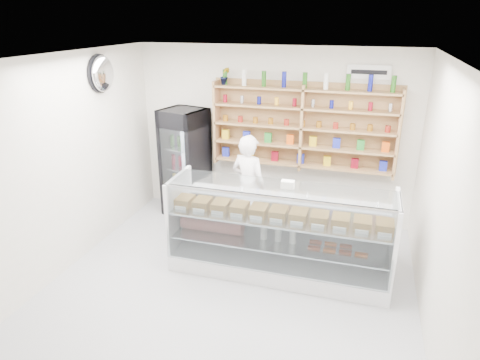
% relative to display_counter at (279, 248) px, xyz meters
% --- Properties ---
extents(room, '(5.00, 5.00, 5.00)m').
position_rel_display_counter_xyz_m(room, '(-0.50, -0.76, 1.06)').
color(room, '#98999D').
rests_on(room, ground).
extents(display_counter, '(2.84, 0.85, 1.24)m').
position_rel_display_counter_xyz_m(display_counter, '(0.00, 0.00, 0.00)').
color(display_counter, white).
rests_on(display_counter, floor).
extents(shop_worker, '(0.68, 0.55, 1.60)m').
position_rel_display_counter_xyz_m(shop_worker, '(-0.67, 0.91, 0.46)').
color(shop_worker, white).
rests_on(shop_worker, floor).
extents(drinks_cooler, '(0.79, 0.77, 1.81)m').
position_rel_display_counter_xyz_m(drinks_cooler, '(-1.90, 1.37, 0.56)').
color(drinks_cooler, black).
rests_on(drinks_cooler, floor).
extents(wall_shelving, '(2.84, 0.28, 1.33)m').
position_rel_display_counter_xyz_m(wall_shelving, '(0.00, 1.58, 1.25)').
color(wall_shelving, '#A26E4C').
rests_on(wall_shelving, back_wall).
extents(potted_plant, '(0.18, 0.17, 0.27)m').
position_rel_display_counter_xyz_m(potted_plant, '(-1.25, 1.58, 1.98)').
color(potted_plant, '#1E6626').
rests_on(potted_plant, wall_shelving).
extents(security_mirror, '(0.15, 0.50, 0.50)m').
position_rel_display_counter_xyz_m(security_mirror, '(-2.67, 0.44, 2.11)').
color(security_mirror, silver).
rests_on(security_mirror, left_wall).
extents(wall_sign, '(0.62, 0.03, 0.20)m').
position_rel_display_counter_xyz_m(wall_sign, '(0.90, 1.71, 2.11)').
color(wall_sign, white).
rests_on(wall_sign, back_wall).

